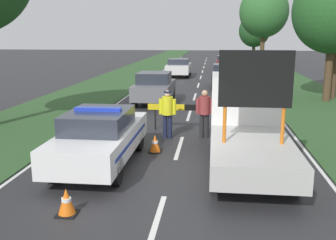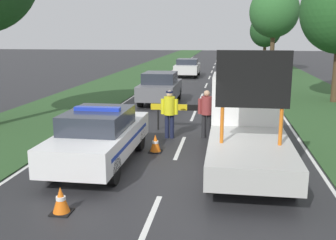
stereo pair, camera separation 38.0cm
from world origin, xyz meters
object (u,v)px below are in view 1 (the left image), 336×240
traffic_cone_behind_barrier (266,127)px  traffic_cone_lane_edge (258,119)px  police_car (100,137)px  queued_car_wagon_maroon (226,62)px  pedestrian_civilian (204,110)px  roadside_tree_far_left (254,31)px  road_barrier (184,109)px  traffic_cone_near_truck (126,119)px  queued_car_sedan_black (224,76)px  work_truck (247,122)px  traffic_cone_centre_front (66,202)px  roadside_tree_near_right (334,11)px  police_officer (167,110)px  traffic_cone_near_police (155,144)px  queued_car_suv_grey (154,87)px  queued_car_van_white (179,67)px  roadside_tree_mid_left (264,12)px

traffic_cone_behind_barrier → traffic_cone_lane_edge: traffic_cone_behind_barrier is taller
police_car → queued_car_wagon_maroon: 30.82m
pedestrian_civilian → roadside_tree_far_left: 38.78m
road_barrier → traffic_cone_near_truck: bearing=165.7°
traffic_cone_lane_edge → queued_car_sedan_black: size_ratio=0.12×
traffic_cone_near_truck → queued_car_wagon_maroon: bearing=79.9°
work_truck → traffic_cone_centre_front: bearing=45.2°
road_barrier → roadside_tree_far_left: size_ratio=0.46×
work_truck → pedestrian_civilian: size_ratio=3.22×
queued_car_wagon_maroon → roadside_tree_near_right: 19.84m
road_barrier → traffic_cone_near_truck: size_ratio=4.96×
queued_car_sedan_black → roadside_tree_near_right: 8.39m
police_officer → road_barrier: bearing=-128.3°
work_truck → traffic_cone_near_police: 2.92m
traffic_cone_lane_edge → roadside_tree_near_right: roadside_tree_near_right is taller
road_barrier → pedestrian_civilian: 1.24m
traffic_cone_centre_front → traffic_cone_near_truck: (-0.50, 7.83, -0.00)m
police_officer → queued_car_suv_grey: size_ratio=0.41×
traffic_cone_near_police → queued_car_sedan_black: bearing=80.8°
road_barrier → queued_car_van_white: size_ratio=0.67×
traffic_cone_centre_front → queued_car_sedan_black: (3.66, 19.96, 0.53)m
work_truck → queued_car_van_white: (-3.96, 22.75, -0.34)m
traffic_cone_near_truck → roadside_tree_mid_left: (7.98, 23.90, 5.34)m
queued_car_suv_grey → traffic_cone_near_police: bearing=98.6°
queued_car_wagon_maroon → traffic_cone_near_truck: bearing=79.9°
police_car → roadside_tree_mid_left: (7.67, 28.58, 4.81)m
traffic_cone_near_truck → traffic_cone_lane_edge: (5.22, 0.81, -0.02)m
road_barrier → queued_car_van_white: queued_car_van_white is taller
work_truck → traffic_cone_near_police: size_ratio=9.77×
police_car → queued_car_sedan_black: (3.85, 16.80, 0.01)m
road_barrier → queued_car_van_white: (-1.91, 19.32, -0.04)m
roadside_tree_far_left → traffic_cone_centre_front: bearing=-100.1°
police_car → police_officer: size_ratio=2.87×
pedestrian_civilian → road_barrier: bearing=134.0°
traffic_cone_behind_barrier → queued_car_suv_grey: 7.93m
traffic_cone_lane_edge → traffic_cone_behind_barrier: bearing=-84.2°
queued_car_suv_grey → queued_car_wagon_maroon: (4.30, 20.42, -0.07)m
traffic_cone_centre_front → roadside_tree_far_left: 45.61m
traffic_cone_lane_edge → queued_car_suv_grey: (-4.90, 4.62, 0.58)m
police_car → traffic_cone_behind_barrier: police_car is taller
roadside_tree_far_left → queued_car_van_white: bearing=-114.0°
traffic_cone_centre_front → queued_car_suv_grey: queued_car_suv_grey is taller
traffic_cone_near_truck → roadside_tree_near_right: size_ratio=0.08×
police_car → queued_car_van_white: police_car is taller
traffic_cone_behind_barrier → roadside_tree_far_left: bearing=85.3°
police_car → traffic_cone_near_truck: size_ratio=8.66×
queued_car_wagon_maroon → roadside_tree_near_right: size_ratio=0.65×
traffic_cone_near_police → traffic_cone_centre_front: traffic_cone_centre_front is taller
traffic_cone_centre_front → roadside_tree_near_right: 17.99m
traffic_cone_near_police → queued_car_wagon_maroon: bearing=84.2°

